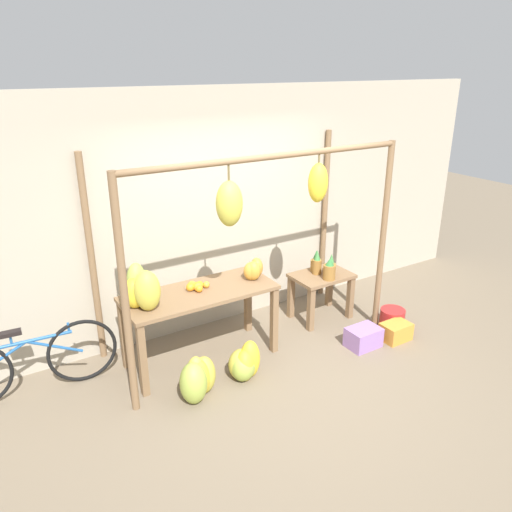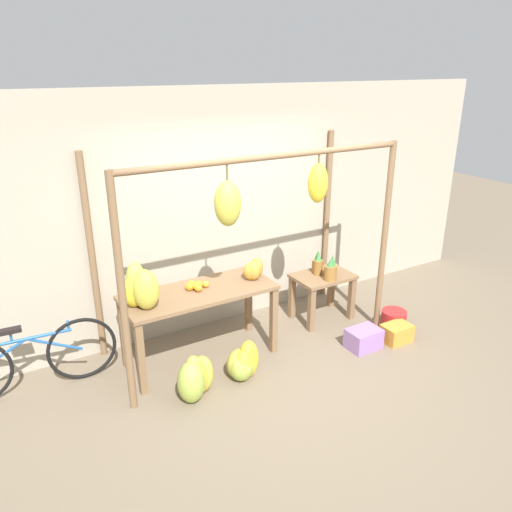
# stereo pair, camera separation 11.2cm
# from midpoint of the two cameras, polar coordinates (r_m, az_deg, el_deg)

# --- Properties ---
(ground_plane) EXTENTS (20.00, 20.00, 0.00)m
(ground_plane) POSITION_cam_midpoint_polar(r_m,az_deg,el_deg) (5.21, 4.25, -14.27)
(ground_plane) COLOR #756651
(shop_wall_back) EXTENTS (8.00, 0.08, 2.80)m
(shop_wall_back) POSITION_cam_midpoint_polar(r_m,az_deg,el_deg) (5.86, -4.81, 5.14)
(shop_wall_back) COLOR #B2A893
(shop_wall_back) RESTS_ON ground_plane
(stall_awning) EXTENTS (3.12, 1.21, 2.24)m
(stall_awning) POSITION_cam_midpoint_polar(r_m,az_deg,el_deg) (5.04, -0.51, 4.37)
(stall_awning) COLOR brown
(stall_awning) RESTS_ON ground_plane
(display_table_main) EXTENTS (1.60, 0.66, 0.81)m
(display_table_main) POSITION_cam_midpoint_polar(r_m,az_deg,el_deg) (5.26, -7.03, -5.27)
(display_table_main) COLOR brown
(display_table_main) RESTS_ON ground_plane
(display_table_side) EXTENTS (0.72, 0.51, 0.59)m
(display_table_side) POSITION_cam_midpoint_polar(r_m,az_deg,el_deg) (6.24, 6.95, -3.31)
(display_table_side) COLOR brown
(display_table_side) RESTS_ON ground_plane
(banana_pile_on_table) EXTENTS (0.39, 0.49, 0.42)m
(banana_pile_on_table) POSITION_cam_midpoint_polar(r_m,az_deg,el_deg) (4.91, -13.57, -3.65)
(banana_pile_on_table) COLOR #9EB247
(banana_pile_on_table) RESTS_ON display_table_main
(orange_pile) EXTENTS (0.26, 0.19, 0.09)m
(orange_pile) POSITION_cam_midpoint_polar(r_m,az_deg,el_deg) (5.23, -7.47, -3.45)
(orange_pile) COLOR orange
(orange_pile) RESTS_ON display_table_main
(pineapple_cluster) EXTENTS (0.23, 0.42, 0.31)m
(pineapple_cluster) POSITION_cam_midpoint_polar(r_m,az_deg,el_deg) (6.12, 7.20, -1.15)
(pineapple_cluster) COLOR olive
(pineapple_cluster) RESTS_ON display_table_side
(banana_pile_ground_left) EXTENTS (0.50, 0.44, 0.44)m
(banana_pile_ground_left) POSITION_cam_midpoint_polar(r_m,az_deg,el_deg) (4.93, -7.39, -13.74)
(banana_pile_ground_left) COLOR gold
(banana_pile_ground_left) RESTS_ON ground_plane
(banana_pile_ground_right) EXTENTS (0.41, 0.40, 0.41)m
(banana_pile_ground_right) POSITION_cam_midpoint_polar(r_m,az_deg,el_deg) (5.17, -1.97, -12.21)
(banana_pile_ground_right) COLOR yellow
(banana_pile_ground_right) RESTS_ON ground_plane
(fruit_crate_white) EXTENTS (0.37, 0.27, 0.23)m
(fruit_crate_white) POSITION_cam_midpoint_polar(r_m,az_deg,el_deg) (5.84, 11.63, -9.10)
(fruit_crate_white) COLOR #9970B7
(fruit_crate_white) RESTS_ON ground_plane
(blue_bucket) EXTENTS (0.30, 0.30, 0.23)m
(blue_bucket) POSITION_cam_midpoint_polar(r_m,az_deg,el_deg) (6.32, 14.81, -6.89)
(blue_bucket) COLOR #AD2323
(blue_bucket) RESTS_ON ground_plane
(parked_bicycle) EXTENTS (1.64, 0.15, 0.72)m
(parked_bicycle) POSITION_cam_midpoint_polar(r_m,az_deg,el_deg) (5.34, -25.00, -10.95)
(parked_bicycle) COLOR black
(parked_bicycle) RESTS_ON ground_plane
(papaya_pile) EXTENTS (0.26, 0.25, 0.22)m
(papaya_pile) POSITION_cam_midpoint_polar(r_m,az_deg,el_deg) (5.42, -0.86, -1.57)
(papaya_pile) COLOR gold
(papaya_pile) RESTS_ON display_table_main
(fruit_crate_purple) EXTENTS (0.33, 0.24, 0.21)m
(fruit_crate_purple) POSITION_cam_midpoint_polar(r_m,az_deg,el_deg) (6.06, 15.16, -8.33)
(fruit_crate_purple) COLOR orange
(fruit_crate_purple) RESTS_ON ground_plane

